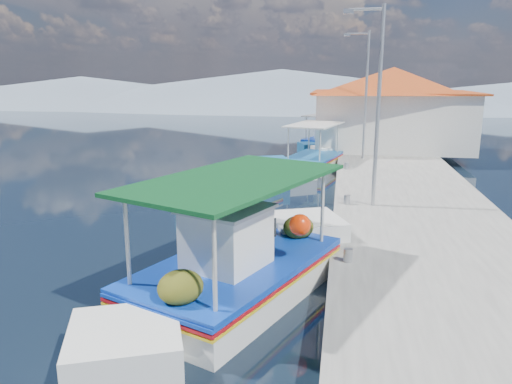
# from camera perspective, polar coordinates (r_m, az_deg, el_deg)

# --- Properties ---
(ground) EXTENTS (160.00, 160.00, 0.00)m
(ground) POSITION_cam_1_polar(r_m,az_deg,el_deg) (14.57, -4.74, -4.64)
(ground) COLOR black
(ground) RESTS_ON ground
(quay) EXTENTS (5.00, 44.00, 0.50)m
(quay) POSITION_cam_1_polar(r_m,az_deg,el_deg) (19.98, 16.43, 0.59)
(quay) COLOR #AAA89F
(quay) RESTS_ON ground
(bollards) EXTENTS (0.20, 17.20, 0.30)m
(bollards) POSITION_cam_1_polar(r_m,az_deg,el_deg) (19.03, 10.46, 1.53)
(bollards) COLOR #A5A8AD
(bollards) RESTS_ON quay
(main_caique) EXTENTS (4.60, 7.98, 2.84)m
(main_caique) POSITION_cam_1_polar(r_m,az_deg,el_deg) (10.32, -2.33, -9.16)
(main_caique) COLOR white
(main_caique) RESTS_ON ground
(caique_green_canopy) EXTENTS (3.02, 6.36, 2.46)m
(caique_green_canopy) POSITION_cam_1_polar(r_m,az_deg,el_deg) (24.14, 6.63, 3.49)
(caique_green_canopy) COLOR white
(caique_green_canopy) RESTS_ON ground
(caique_blue_hull) EXTENTS (3.94, 6.38, 1.25)m
(caique_blue_hull) POSITION_cam_1_polar(r_m,az_deg,el_deg) (19.56, -2.49, 1.13)
(caique_blue_hull) COLOR #195E99
(caique_blue_hull) RESTS_ON ground
(caique_far) EXTENTS (3.52, 6.17, 2.32)m
(caique_far) POSITION_cam_1_polar(r_m,az_deg,el_deg) (31.33, 8.24, 5.85)
(caique_far) COLOR #195E99
(caique_far) RESTS_ON ground
(harbor_building) EXTENTS (10.49, 10.49, 4.40)m
(harbor_building) POSITION_cam_1_polar(r_m,az_deg,el_deg) (28.55, 15.45, 9.51)
(harbor_building) COLOR white
(harbor_building) RESTS_ON quay
(lamp_post_near) EXTENTS (1.21, 0.14, 6.00)m
(lamp_post_near) POSITION_cam_1_polar(r_m,az_deg,el_deg) (15.42, 13.69, 10.63)
(lamp_post_near) COLOR #A5A8AD
(lamp_post_near) RESTS_ON quay
(lamp_post_far) EXTENTS (1.21, 0.14, 6.00)m
(lamp_post_far) POSITION_cam_1_polar(r_m,az_deg,el_deg) (24.41, 12.43, 11.61)
(lamp_post_far) COLOR #A5A8AD
(lamp_post_far) RESTS_ON quay
(mountain_ridge) EXTENTS (171.40, 96.00, 5.50)m
(mountain_ridge) POSITION_cam_1_polar(r_m,az_deg,el_deg) (69.49, 12.66, 11.13)
(mountain_ridge) COLOR gray
(mountain_ridge) RESTS_ON ground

